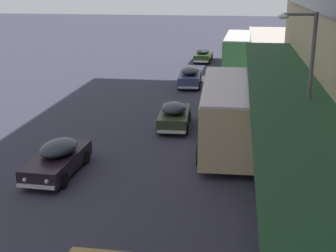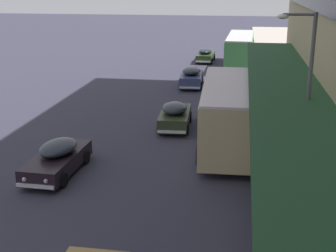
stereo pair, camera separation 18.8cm
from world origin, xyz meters
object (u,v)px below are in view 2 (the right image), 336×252
object	(u,v)px
transit_bus_kerbside_front	(227,111)
street_lamp	(305,90)
sedan_trailing_near	(192,77)
sedan_second_near	(175,115)
transit_bus_kerbside_rear	(240,49)
sedan_second_mid	(58,158)
sedan_far_back	(206,55)

from	to	relation	value
transit_bus_kerbside_front	street_lamp	size ratio (longest dim) A/B	1.35
sedan_trailing_near	street_lamp	size ratio (longest dim) A/B	0.67
sedan_second_near	sedan_trailing_near	xyz separation A→B (m)	(-0.28, 11.51, 0.04)
transit_bus_kerbside_rear	sedan_trailing_near	world-z (taller)	transit_bus_kerbside_rear
sedan_second_mid	sedan_second_near	xyz separation A→B (m)	(4.24, 7.64, 0.03)
transit_bus_kerbside_rear	street_lamp	xyz separation A→B (m)	(2.76, -29.01, 2.43)
sedan_trailing_near	street_lamp	distance (m)	20.65
transit_bus_kerbside_rear	sedan_second_mid	distance (m)	29.91
sedan_second_mid	sedan_second_near	distance (m)	8.74
sedan_second_near	sedan_far_back	size ratio (longest dim) A/B	0.91
transit_bus_kerbside_front	sedan_trailing_near	xyz separation A→B (m)	(-3.39, 14.22, -1.13)
sedan_second_mid	sedan_second_near	size ratio (longest dim) A/B	1.08
transit_bus_kerbside_front	street_lamp	world-z (taller)	street_lamp
transit_bus_kerbside_rear	street_lamp	bearing A→B (deg)	-84.57
sedan_second_near	sedan_far_back	xyz separation A→B (m)	(-0.14, 23.95, -0.03)
sedan_trailing_near	street_lamp	xyz separation A→B (m)	(6.53, -19.28, 3.47)
sedan_trailing_near	transit_bus_kerbside_rear	bearing A→B (deg)	68.80
transit_bus_kerbside_rear	street_lamp	world-z (taller)	street_lamp
sedan_second_mid	sedan_far_back	bearing A→B (deg)	82.60
transit_bus_kerbside_front	sedan_second_near	size ratio (longest dim) A/B	2.23
sedan_trailing_near	sedan_second_near	bearing A→B (deg)	-88.59
sedan_second_mid	street_lamp	bearing A→B (deg)	-0.75
transit_bus_kerbside_front	sedan_far_back	distance (m)	26.89
sedan_far_back	street_lamp	size ratio (longest dim) A/B	0.67
transit_bus_kerbside_front	sedan_second_mid	size ratio (longest dim) A/B	2.06
sedan_second_mid	sedan_far_back	xyz separation A→B (m)	(4.10, 31.58, -0.00)
transit_bus_kerbside_front	sedan_second_mid	world-z (taller)	transit_bus_kerbside_front
street_lamp	sedan_second_near	bearing A→B (deg)	128.78
sedan_second_mid	sedan_far_back	size ratio (longest dim) A/B	0.98
sedan_far_back	sedan_second_mid	bearing A→B (deg)	-97.40
sedan_second_mid	sedan_trailing_near	distance (m)	19.55
transit_bus_kerbside_rear	street_lamp	distance (m)	29.24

